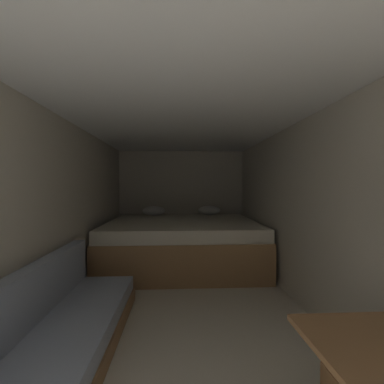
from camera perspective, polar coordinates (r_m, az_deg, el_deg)
ground_plane at (r=2.97m, az=-1.59°, el=-25.09°), size 7.51×7.51×0.00m
wall_back at (r=5.44m, az=-2.31°, el=-1.85°), size 2.63×0.05×2.03m
wall_left at (r=2.94m, az=-27.76°, el=-4.76°), size 0.05×5.51×2.03m
wall_right at (r=3.00m, az=24.03°, el=-4.61°), size 0.05×5.51×2.03m
ceiling_slab at (r=2.75m, az=-1.62°, el=16.84°), size 2.63×5.51×0.05m
bed at (r=4.46m, az=-2.13°, el=-10.89°), size 2.41×2.03×0.92m
sofa_left at (r=2.22m, az=-30.68°, el=-28.79°), size 0.68×2.75×0.70m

